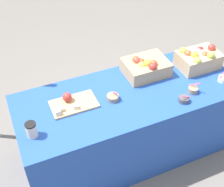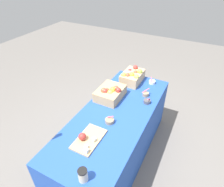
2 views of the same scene
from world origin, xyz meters
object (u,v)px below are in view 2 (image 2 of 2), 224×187
Objects in this scene: sample_bowl_mid at (147,101)px; sample_bowl_extra at (152,82)px; cutting_board_front at (88,139)px; apple_crate_middle at (110,93)px; sample_bowl_far at (146,94)px; coffee_cup at (83,175)px; sample_bowl_near at (110,121)px; apple_crate_left at (132,76)px.

sample_bowl_extra reaches higher than sample_bowl_mid.
sample_bowl_extra is at bearing -10.20° from cutting_board_front.
apple_crate_middle reaches higher than sample_bowl_extra.
sample_bowl_extra is (0.33, 0.02, -0.00)m from sample_bowl_far.
cutting_board_front reaches higher than sample_bowl_mid.
apple_crate_middle is at bearing 16.75° from coffee_cup.
sample_bowl_near reaches higher than sample_bowl_extra.
apple_crate_left is 0.90m from sample_bowl_near.
sample_bowl_mid is at bearing -25.58° from sample_bowl_near.
coffee_cup is at bearing 177.45° from sample_bowl_far.
coffee_cup is (-1.65, 0.04, 0.04)m from sample_bowl_extra.
sample_bowl_mid is 0.81× the size of sample_bowl_far.
sample_bowl_far is 1.17× the size of sample_bowl_extra.
apple_crate_middle is 3.15× the size of coffee_cup.
cutting_board_front is at bearing 167.75° from sample_bowl_near.
apple_crate_middle is at bearing 147.22° from sample_bowl_extra.
apple_crate_middle reaches higher than sample_bowl_far.
apple_crate_middle reaches higher than coffee_cup.
sample_bowl_near is (-0.40, -0.20, -0.05)m from apple_crate_middle.
cutting_board_front is 3.02× the size of coffee_cup.
sample_bowl_mid is at bearing -136.95° from apple_crate_left.
apple_crate_middle is 3.55× the size of sample_bowl_far.
sample_bowl_near is at bearing 10.18° from coffee_cup.
sample_bowl_near is at bearing 154.42° from sample_bowl_mid.
sample_bowl_mid is at bearing -154.10° from sample_bowl_far.
cutting_board_front is at bearing -169.58° from apple_crate_middle.
sample_bowl_mid is 0.72× the size of coffee_cup.
coffee_cup is (-1.32, 0.06, 0.04)m from sample_bowl_far.
sample_bowl_near is at bearing -12.25° from cutting_board_front.
coffee_cup is (-1.19, 0.12, 0.04)m from sample_bowl_mid.
sample_bowl_near is 1.07× the size of sample_bowl_extra.
sample_bowl_far is at bearing -2.55° from coffee_cup.
sample_bowl_far reaches higher than cutting_board_front.
apple_crate_left reaches higher than apple_crate_middle.
sample_bowl_far is (0.13, 0.06, 0.00)m from sample_bowl_mid.
sample_bowl_extra is 0.76× the size of coffee_cup.
cutting_board_front is 3.40× the size of sample_bowl_far.
apple_crate_left is 1.21m from cutting_board_front.
sample_bowl_mid is (0.83, -0.31, 0.00)m from cutting_board_front.
apple_crate_middle is 0.46m from sample_bowl_mid.
cutting_board_front is at bearing 159.31° from sample_bowl_mid.
sample_bowl_extra is at bearing 10.13° from sample_bowl_mid.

